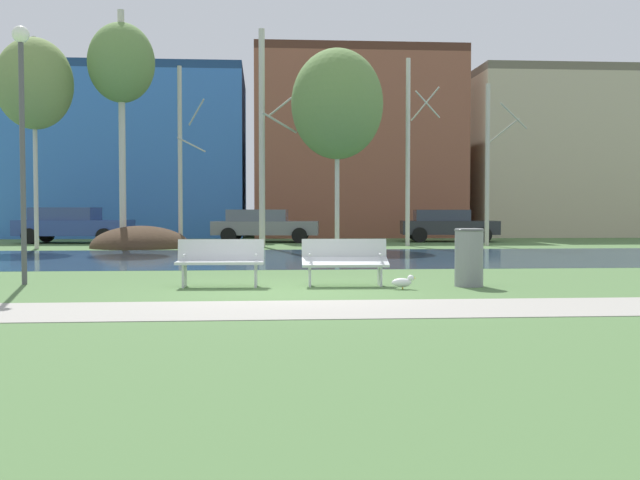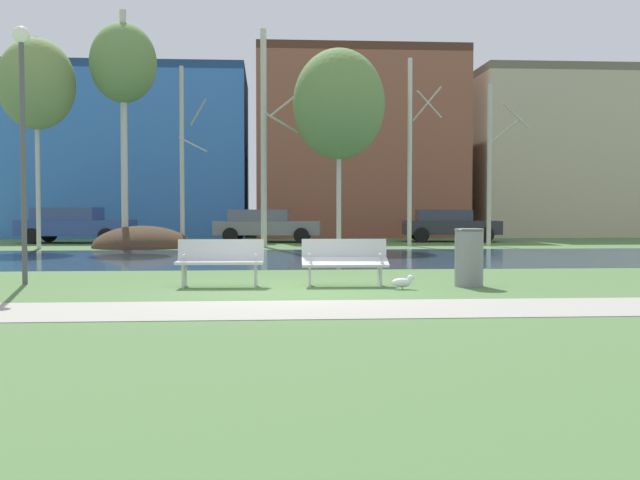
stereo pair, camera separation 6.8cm
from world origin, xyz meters
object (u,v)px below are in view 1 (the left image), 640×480
at_px(bench_left, 220,261).
at_px(bench_right, 345,261).
at_px(trash_bin, 469,256).
at_px(parked_sedan_second_grey, 264,225).
at_px(seagull, 403,282).
at_px(parked_hatch_third_dark, 447,225).
at_px(parked_van_nearest_blue, 72,224).
at_px(streetlamp, 22,110).

distance_m(bench_left, bench_right, 2.31).
distance_m(bench_left, trash_bin, 4.61).
relative_size(trash_bin, parked_sedan_second_grey, 0.23).
bearing_deg(seagull, parked_hatch_third_dark, 74.07).
distance_m(seagull, parked_hatch_third_dark, 20.03).
xyz_separation_m(seagull, parked_hatch_third_dark, (5.50, 19.25, 0.61)).
bearing_deg(parked_van_nearest_blue, streetlamp, -79.22).
bearing_deg(streetlamp, parked_van_nearest_blue, 100.78).
relative_size(trash_bin, streetlamp, 0.22).
bearing_deg(bench_left, bench_right, 0.00).
xyz_separation_m(bench_right, parked_hatch_third_dark, (6.46, 18.53, 0.27)).
relative_size(seagull, parked_hatch_third_dark, 0.10).
bearing_deg(trash_bin, bench_right, 173.08).
distance_m(streetlamp, parked_van_nearest_blue, 18.10).
xyz_separation_m(bench_right, trash_bin, (2.29, -0.28, 0.08)).
height_order(streetlamp, parked_sedan_second_grey, streetlamp).
bearing_deg(parked_van_nearest_blue, trash_bin, -57.85).
relative_size(bench_right, parked_hatch_third_dark, 0.38).
bearing_deg(bench_right, parked_sedan_second_grey, 94.50).
distance_m(seagull, parked_sedan_second_grey, 19.54).
relative_size(bench_left, seagull, 3.68).
distance_m(trash_bin, parked_hatch_third_dark, 19.27).
relative_size(seagull, streetlamp, 0.09).
xyz_separation_m(streetlamp, parked_van_nearest_blue, (-3.35, 17.61, -2.52)).
relative_size(streetlamp, parked_sedan_second_grey, 1.05).
height_order(bench_right, parked_sedan_second_grey, parked_sedan_second_grey).
xyz_separation_m(bench_left, bench_right, (2.31, 0.00, 0.00)).
height_order(streetlamp, parked_van_nearest_blue, streetlamp).
height_order(trash_bin, streetlamp, streetlamp).
height_order(bench_left, bench_right, same).
bearing_deg(streetlamp, bench_left, -10.78).
height_order(trash_bin, parked_sedan_second_grey, parked_sedan_second_grey).
xyz_separation_m(trash_bin, seagull, (-1.32, -0.44, -0.42)).
xyz_separation_m(seagull, parked_van_nearest_blue, (-10.37, 19.05, 0.65)).
distance_m(bench_left, seagull, 3.37).
bearing_deg(parked_hatch_third_dark, parked_sedan_second_grey, 179.13).
bearing_deg(trash_bin, parked_van_nearest_blue, 122.15).
distance_m(bench_left, parked_sedan_second_grey, 18.67).
bearing_deg(parked_sedan_second_grey, parked_van_nearest_blue, -177.63).
distance_m(parked_van_nearest_blue, parked_hatch_third_dark, 15.87).
relative_size(trash_bin, parked_van_nearest_blue, 0.22).
height_order(trash_bin, parked_hatch_third_dark, parked_hatch_third_dark).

